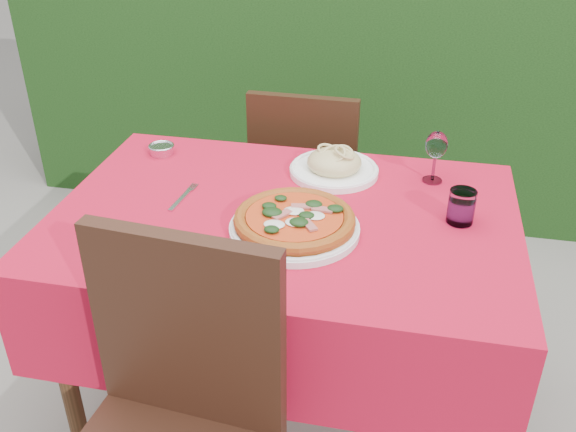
% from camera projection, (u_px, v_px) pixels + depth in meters
% --- Properties ---
extents(ground, '(60.00, 60.00, 0.00)m').
position_uv_depth(ground, '(285.00, 407.00, 2.13)').
color(ground, slate).
rests_on(ground, ground).
extents(hedge, '(3.20, 0.55, 1.78)m').
position_uv_depth(hedge, '(355.00, 18.00, 2.97)').
color(hedge, black).
rests_on(hedge, ground).
extents(dining_table, '(1.26, 0.86, 0.75)m').
position_uv_depth(dining_table, '(285.00, 258.00, 1.83)').
color(dining_table, '#462916').
rests_on(dining_table, ground).
extents(chair_near, '(0.47, 0.47, 0.96)m').
position_uv_depth(chair_near, '(172.00, 424.00, 1.37)').
color(chair_near, black).
rests_on(chair_near, ground).
extents(chair_far, '(0.40, 0.40, 0.87)m').
position_uv_depth(chair_far, '(307.00, 181.00, 2.46)').
color(chair_far, black).
rests_on(chair_far, ground).
extents(pizza_plate, '(0.37, 0.37, 0.06)m').
position_uv_depth(pizza_plate, '(294.00, 222.00, 1.65)').
color(pizza_plate, silver).
rests_on(pizza_plate, dining_table).
extents(pasta_plate, '(0.27, 0.27, 0.08)m').
position_uv_depth(pasta_plate, '(334.00, 165.00, 1.94)').
color(pasta_plate, white).
rests_on(pasta_plate, dining_table).
extents(water_glass, '(0.07, 0.07, 0.09)m').
position_uv_depth(water_glass, '(461.00, 208.00, 1.69)').
color(water_glass, white).
rests_on(water_glass, dining_table).
extents(wine_glass, '(0.07, 0.07, 0.16)m').
position_uv_depth(wine_glass, '(436.00, 147.00, 1.86)').
color(wine_glass, silver).
rests_on(wine_glass, dining_table).
extents(fork, '(0.04, 0.18, 0.00)m').
position_uv_depth(fork, '(181.00, 200.00, 1.81)').
color(fork, silver).
rests_on(fork, dining_table).
extents(steel_ramekin, '(0.08, 0.08, 0.03)m').
position_uv_depth(steel_ramekin, '(162.00, 150.00, 2.07)').
color(steel_ramekin, silver).
rests_on(steel_ramekin, dining_table).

